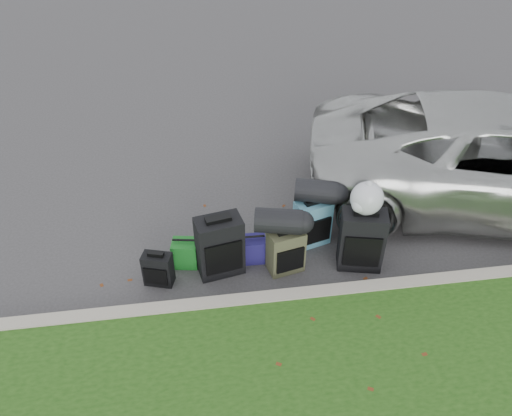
{
  "coord_description": "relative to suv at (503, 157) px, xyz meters",
  "views": [
    {
      "loc": [
        -0.83,
        -5.02,
        4.5
      ],
      "look_at": [
        -0.1,
        0.2,
        0.55
      ],
      "focal_mm": 35.0,
      "sensor_mm": 36.0,
      "label": 1
    }
  ],
  "objects": [
    {
      "name": "curb",
      "position": [
        -3.57,
        -1.62,
        -0.7
      ],
      "size": [
        120.0,
        0.18,
        0.15
      ],
      "primitive_type": "cube",
      "color": "#9E937F",
      "rests_on": "ground"
    },
    {
      "name": "suitcase_olive",
      "position": [
        -3.38,
        -1.04,
        -0.47
      ],
      "size": [
        0.49,
        0.37,
        0.6
      ],
      "primitive_type": "cube",
      "rotation": [
        0.0,
        0.0,
        0.23
      ],
      "color": "#363723",
      "rests_on": "ground"
    },
    {
      "name": "trash_bag",
      "position": [
        -2.42,
        -1.05,
        0.25
      ],
      "size": [
        0.4,
        0.4,
        0.4
      ],
      "primitive_type": "sphere",
      "color": "silver",
      "rests_on": "suitcase_large_black_right"
    },
    {
      "name": "ground",
      "position": [
        -3.57,
        -0.62,
        -0.77
      ],
      "size": [
        120.0,
        120.0,
        0.0
      ],
      "primitive_type": "plane",
      "color": "#383535",
      "rests_on": "ground"
    },
    {
      "name": "duffel_left",
      "position": [
        -3.47,
        -1.0,
        -0.01
      ],
      "size": [
        0.63,
        0.43,
        0.31
      ],
      "primitive_type": "cylinder",
      "rotation": [
        0.0,
        1.57,
        -0.23
      ],
      "color": "black",
      "rests_on": "suitcase_olive"
    },
    {
      "name": "suv",
      "position": [
        0.0,
        0.0,
        0.0
      ],
      "size": [
        6.04,
        3.92,
        1.55
      ],
      "primitive_type": "imported",
      "rotation": [
        0.0,
        0.0,
        1.31
      ],
      "color": "#B7B7B2",
      "rests_on": "ground"
    },
    {
      "name": "suitcase_teal",
      "position": [
        -2.93,
        -0.57,
        -0.44
      ],
      "size": [
        0.52,
        0.4,
        0.66
      ],
      "primitive_type": "cube",
      "rotation": [
        0.0,
        0.0,
        0.29
      ],
      "color": "teal",
      "rests_on": "ground"
    },
    {
      "name": "suitcase_small_black",
      "position": [
        -4.98,
        -1.06,
        -0.55
      ],
      "size": [
        0.39,
        0.29,
        0.44
      ],
      "primitive_type": "cube",
      "rotation": [
        0.0,
        0.0,
        -0.29
      ],
      "color": "black",
      "rests_on": "ground"
    },
    {
      "name": "tote_green",
      "position": [
        -4.64,
        -0.77,
        -0.59
      ],
      "size": [
        0.36,
        0.31,
        0.36
      ],
      "primitive_type": "cube",
      "rotation": [
        0.0,
        0.0,
        -0.17
      ],
      "color": "#176A1E",
      "rests_on": "ground"
    },
    {
      "name": "tote_navy",
      "position": [
        -3.76,
        -0.8,
        -0.6
      ],
      "size": [
        0.33,
        0.26,
        0.34
      ],
      "primitive_type": "cube",
      "rotation": [
        0.0,
        0.0,
        -0.03
      ],
      "color": "navy",
      "rests_on": "ground"
    },
    {
      "name": "suitcase_large_black_left",
      "position": [
        -4.2,
        -0.95,
        -0.37
      ],
      "size": [
        0.62,
        0.44,
        0.81
      ],
      "primitive_type": "cube",
      "rotation": [
        0.0,
        0.0,
        0.2
      ],
      "color": "black",
      "rests_on": "ground"
    },
    {
      "name": "suitcase_large_black_right",
      "position": [
        -2.42,
        -1.09,
        -0.36
      ],
      "size": [
        0.61,
        0.45,
        0.83
      ],
      "primitive_type": "cube",
      "rotation": [
        0.0,
        0.0,
        -0.23
      ],
      "color": "black",
      "rests_on": "ground"
    },
    {
      "name": "duffel_right",
      "position": [
        -2.89,
        -0.52,
        0.04
      ],
      "size": [
        0.61,
        0.45,
        0.31
      ],
      "primitive_type": "cylinder",
      "rotation": [
        0.0,
        1.57,
        -0.3
      ],
      "color": "black",
      "rests_on": "suitcase_teal"
    }
  ]
}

